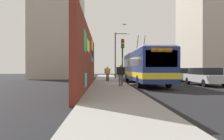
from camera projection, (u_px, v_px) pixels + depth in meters
name	position (u px, v px, depth m)	size (l,w,h in m)	color
ground_plane	(126.00, 85.00, 18.71)	(80.00, 80.00, 0.00)	black
sidewalk_slab	(109.00, 84.00, 18.64)	(48.00, 3.20, 0.15)	gray
graffiti_wall	(88.00, 60.00, 15.14)	(15.18, 0.32, 4.37)	maroon
building_far_left	(59.00, 35.00, 31.58)	(8.84, 7.31, 13.80)	#B2A899
building_far_right	(206.00, 33.00, 36.53)	(11.47, 7.34, 16.42)	#B2A899
city_bus	(144.00, 66.00, 19.16)	(11.62, 2.65, 4.94)	navy
parked_car_silver	(204.00, 76.00, 17.80)	(4.82, 1.94, 1.58)	#B7B7BC
parked_car_champagne	(178.00, 74.00, 24.00)	(4.70, 1.82, 1.58)	#C6B793
parked_car_red	(164.00, 73.00, 29.36)	(4.75, 1.87, 1.58)	#B21E19
pedestrian_at_curb	(121.00, 73.00, 15.66)	(0.23, 0.69, 1.72)	#595960
pedestrian_midblock	(107.00, 73.00, 21.43)	(0.22, 0.65, 1.59)	#3F3326
traffic_light	(123.00, 53.00, 18.43)	(0.49, 0.28, 4.14)	#2D382D
street_lamp	(117.00, 52.00, 27.58)	(0.44, 1.98, 6.41)	#4C4C51
curbside_puddle	(131.00, 84.00, 19.19)	(1.83, 1.83, 0.00)	black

